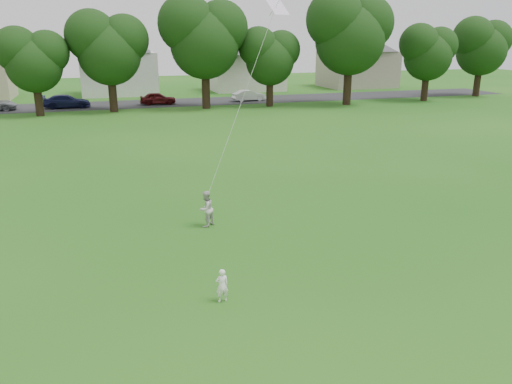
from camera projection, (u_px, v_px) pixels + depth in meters
name	position (u px, v px, depth m)	size (l,w,h in m)	color
ground	(212.00, 301.00, 13.37)	(160.00, 160.00, 0.00)	#175413
street	(125.00, 104.00, 51.65)	(90.00, 7.00, 0.01)	#2D2D30
toddler	(222.00, 285.00, 13.22)	(0.34, 0.23, 0.94)	white
older_boy	(206.00, 209.00, 18.44)	(0.67, 0.52, 1.37)	beige
kite	(240.00, 106.00, 17.80)	(1.92, 0.96, 7.42)	white
tree_row	(153.00, 40.00, 45.01)	(83.39, 8.64, 11.48)	black
parked_cars	(28.00, 103.00, 47.99)	(46.37, 2.34, 1.29)	black
house_row	(126.00, 55.00, 59.67)	(76.47, 13.21, 10.11)	silver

